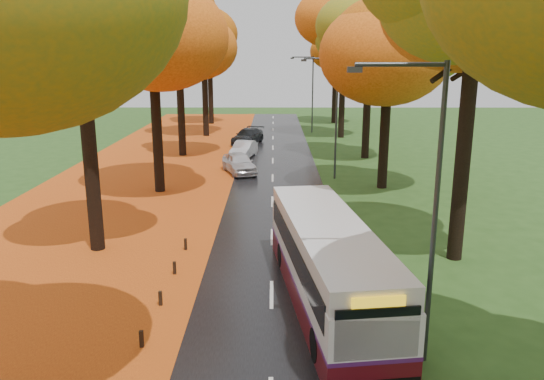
{
  "coord_description": "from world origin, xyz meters",
  "views": [
    {
      "loc": [
        0.06,
        -4.96,
        8.12
      ],
      "look_at": [
        0.0,
        16.65,
        2.6
      ],
      "focal_mm": 35.0,
      "sensor_mm": 36.0,
      "label": 1
    }
  ],
  "objects_px": {
    "streetlamp_far": "(310,88)",
    "car_white": "(239,163)",
    "car_dark": "(248,136)",
    "bus": "(328,261)",
    "streetlamp_mid": "(333,108)",
    "car_silver": "(244,149)",
    "streetlamp_near": "(427,194)"
  },
  "relations": [
    {
      "from": "car_white",
      "to": "car_dark",
      "type": "bearing_deg",
      "value": 70.38
    },
    {
      "from": "car_white",
      "to": "bus",
      "type": "bearing_deg",
      "value": -97.73
    },
    {
      "from": "bus",
      "to": "car_silver",
      "type": "xyz_separation_m",
      "value": [
        -4.22,
        25.8,
        -0.78
      ]
    },
    {
      "from": "streetlamp_far",
      "to": "car_silver",
      "type": "height_order",
      "value": "streetlamp_far"
    },
    {
      "from": "bus",
      "to": "streetlamp_far",
      "type": "bearing_deg",
      "value": 79.78
    },
    {
      "from": "streetlamp_near",
      "to": "streetlamp_far",
      "type": "relative_size",
      "value": 1.0
    },
    {
      "from": "streetlamp_mid",
      "to": "car_silver",
      "type": "distance_m",
      "value": 10.45
    },
    {
      "from": "streetlamp_far",
      "to": "car_dark",
      "type": "bearing_deg",
      "value": -129.27
    },
    {
      "from": "streetlamp_mid",
      "to": "bus",
      "type": "distance_m",
      "value": 18.88
    },
    {
      "from": "streetlamp_mid",
      "to": "car_white",
      "type": "xyz_separation_m",
      "value": [
        -6.3,
        1.54,
        -3.95
      ]
    },
    {
      "from": "streetlamp_near",
      "to": "streetlamp_mid",
      "type": "height_order",
      "value": "same"
    },
    {
      "from": "streetlamp_near",
      "to": "bus",
      "type": "bearing_deg",
      "value": 120.61
    },
    {
      "from": "bus",
      "to": "car_dark",
      "type": "distance_m",
      "value": 33.07
    },
    {
      "from": "car_white",
      "to": "car_silver",
      "type": "distance_m",
      "value": 5.77
    },
    {
      "from": "car_dark",
      "to": "car_white",
      "type": "bearing_deg",
      "value": -72.77
    },
    {
      "from": "car_silver",
      "to": "car_dark",
      "type": "height_order",
      "value": "car_dark"
    },
    {
      "from": "streetlamp_near",
      "to": "car_silver",
      "type": "distance_m",
      "value": 30.25
    },
    {
      "from": "streetlamp_mid",
      "to": "car_silver",
      "type": "xyz_separation_m",
      "value": [
        -6.3,
        7.32,
        -4.01
      ]
    },
    {
      "from": "bus",
      "to": "car_white",
      "type": "height_order",
      "value": "bus"
    },
    {
      "from": "streetlamp_mid",
      "to": "car_dark",
      "type": "xyz_separation_m",
      "value": [
        -6.3,
        14.3,
        -3.97
      ]
    },
    {
      "from": "bus",
      "to": "car_white",
      "type": "xyz_separation_m",
      "value": [
        -4.22,
        20.03,
        -0.72
      ]
    },
    {
      "from": "car_silver",
      "to": "car_dark",
      "type": "xyz_separation_m",
      "value": [
        0.0,
        6.98,
        0.04
      ]
    },
    {
      "from": "car_silver",
      "to": "car_dark",
      "type": "distance_m",
      "value": 6.98
    },
    {
      "from": "streetlamp_far",
      "to": "bus",
      "type": "xyz_separation_m",
      "value": [
        -2.08,
        -40.49,
        -3.23
      ]
    },
    {
      "from": "streetlamp_near",
      "to": "bus",
      "type": "xyz_separation_m",
      "value": [
        -2.08,
        3.51,
        -3.23
      ]
    },
    {
      "from": "car_white",
      "to": "car_dark",
      "type": "distance_m",
      "value": 12.76
    },
    {
      "from": "streetlamp_far",
      "to": "car_dark",
      "type": "xyz_separation_m",
      "value": [
        -6.3,
        -7.7,
        -3.97
      ]
    },
    {
      "from": "streetlamp_near",
      "to": "car_white",
      "type": "height_order",
      "value": "streetlamp_near"
    },
    {
      "from": "streetlamp_far",
      "to": "car_white",
      "type": "bearing_deg",
      "value": -107.11
    },
    {
      "from": "car_dark",
      "to": "streetlamp_near",
      "type": "bearing_deg",
      "value": -62.93
    },
    {
      "from": "bus",
      "to": "car_white",
      "type": "bearing_deg",
      "value": 94.61
    },
    {
      "from": "bus",
      "to": "car_dark",
      "type": "xyz_separation_m",
      "value": [
        -4.22,
        32.79,
        -0.74
      ]
    }
  ]
}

